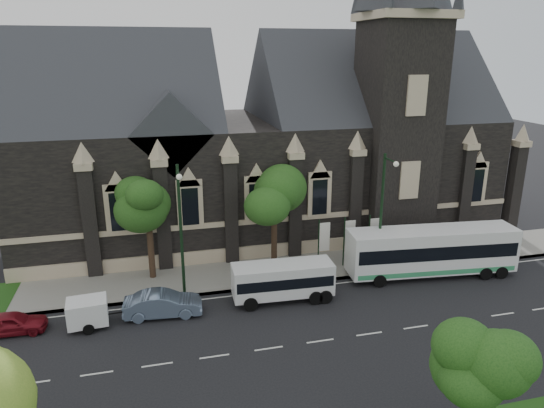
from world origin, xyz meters
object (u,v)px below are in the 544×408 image
object	(u,v)px
tree_park_east	(487,358)
street_lamp_near	(383,208)
banner_flag_left	(322,240)
banner_flag_right	(372,235)
sedan	(163,304)
box_trailer	(88,312)
tour_coach	(432,251)
tree_walk_right	(276,192)
street_lamp_mid	(181,225)
banner_flag_center	(348,237)
car_far_red	(12,323)
shuttle_bus	(283,279)
tree_walk_left	(150,202)

from	to	relation	value
tree_park_east	street_lamp_near	xyz separation A→B (m)	(3.82, 16.42, 0.49)
banner_flag_left	banner_flag_right	xyz separation A→B (m)	(4.00, 0.00, 0.00)
banner_flag_right	sedan	world-z (taller)	banner_flag_right
box_trailer	street_lamp_near	bearing A→B (deg)	1.94
tour_coach	banner_flag_right	bearing A→B (deg)	145.10
street_lamp_near	box_trailer	xyz separation A→B (m)	(-19.81, -2.30, -4.12)
tree_walk_right	sedan	size ratio (longest dim) A/B	1.64
street_lamp_mid	box_trailer	size ratio (longest dim) A/B	2.70
tree_park_east	street_lamp_mid	bearing A→B (deg)	121.79
tree_park_east	tree_walk_right	xyz separation A→B (m)	(-2.96, 20.04, 1.20)
tree_walk_right	box_trailer	distance (m)	15.10
street_lamp_near	tour_coach	bearing A→B (deg)	-14.62
banner_flag_center	car_far_red	world-z (taller)	banner_flag_center
box_trailer	banner_flag_center	bearing A→B (deg)	8.41
street_lamp_near	banner_flag_left	size ratio (longest dim) A/B	2.25
shuttle_bus	street_lamp_near	bearing A→B (deg)	16.27
street_lamp_near	car_far_red	distance (m)	24.50
tree_walk_right	shuttle_bus	bearing A→B (deg)	-99.96
tree_walk_right	box_trailer	size ratio (longest dim) A/B	2.34
street_lamp_mid	car_far_red	distance (m)	11.13
box_trailer	tree_park_east	bearing A→B (deg)	-46.12
tree_walk_right	banner_flag_right	size ratio (longest dim) A/B	1.95
tree_walk_left	tour_coach	xyz separation A→B (m)	(19.41, -4.55, -3.80)
car_far_red	tree_park_east	bearing A→B (deg)	-123.87
tree_walk_right	tree_walk_left	distance (m)	9.01
banner_flag_right	box_trailer	xyz separation A→B (m)	(-20.10, -4.20, -1.39)
tree_walk_right	street_lamp_near	size ratio (longest dim) A/B	0.87
tree_walk_left	box_trailer	world-z (taller)	tree_walk_left
tree_walk_right	street_lamp_near	world-z (taller)	street_lamp_near
tree_walk_left	street_lamp_mid	xyz separation A→B (m)	(1.80, -3.61, -0.62)
banner_flag_center	box_trailer	bearing A→B (deg)	-166.93
tree_walk_right	street_lamp_mid	bearing A→B (deg)	-153.35
banner_flag_left	sedan	size ratio (longest dim) A/B	0.84
tree_walk_right	sedan	world-z (taller)	tree_walk_right
street_lamp_near	shuttle_bus	bearing A→B (deg)	-166.33
tree_walk_left	sedan	size ratio (longest dim) A/B	1.61
tree_park_east	tree_walk_left	distance (m)	23.36
banner_flag_center	tour_coach	distance (m)	6.05
shuttle_bus	sedan	world-z (taller)	shuttle_bus
street_lamp_near	car_far_red	world-z (taller)	street_lamp_near
tour_coach	banner_flag_left	bearing A→B (deg)	164.45
tree_walk_right	tour_coach	xyz separation A→B (m)	(10.40, -4.56, -3.88)
tree_walk_left	street_lamp_mid	world-z (taller)	street_lamp_mid
tree_walk_left	car_far_red	world-z (taller)	tree_walk_left
banner_flag_left	sedan	xyz separation A→B (m)	(-11.76, -3.94, -1.60)
banner_flag_left	banner_flag_center	xyz separation A→B (m)	(2.00, 0.00, 0.00)
shuttle_bus	sedan	xyz separation A→B (m)	(-7.72, -0.15, -0.69)
banner_flag_left	box_trailer	bearing A→B (deg)	-165.37
tree_walk_right	car_far_red	world-z (taller)	tree_walk_right
tree_park_east	shuttle_bus	world-z (taller)	tree_park_east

